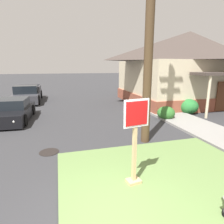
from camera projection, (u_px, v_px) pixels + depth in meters
name	position (u px, v px, depth m)	size (l,w,h in m)	color
grass_corner_patch	(164.00, 177.00, 5.44)	(5.72, 4.51, 0.08)	#668447
sidewalk_strip	(199.00, 127.00, 9.86)	(2.20, 14.35, 0.12)	gray
stop_sign	(135.00, 145.00, 4.86)	(0.69, 0.33, 2.24)	tan
manhole_cover	(49.00, 152.00, 7.09)	(0.70, 0.70, 0.02)	black
parked_sedan_black	(13.00, 111.00, 11.10)	(2.09, 4.16, 1.25)	black
pickup_truck_charcoal	(28.00, 95.00, 16.89)	(2.22, 5.36, 1.48)	#38383D
utility_pole	(151.00, 0.00, 6.88)	(1.59, 0.34, 10.43)	#4C3823
corner_house	(188.00, 67.00, 16.50)	(10.44, 9.57, 5.83)	brown
shrub_near_porch	(189.00, 106.00, 12.72)	(1.21, 1.21, 0.97)	#287232
shrub_by_curb	(166.00, 113.00, 11.36)	(1.02, 1.02, 0.78)	#336E2B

